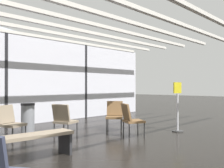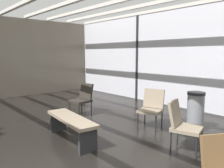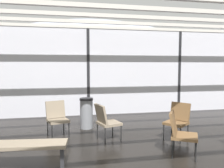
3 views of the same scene
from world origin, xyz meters
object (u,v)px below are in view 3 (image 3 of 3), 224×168
lounge_chair_0 (106,120)px  waiting_bench (22,149)px  trash_bin (86,113)px  lounge_chair_1 (178,119)px  parked_airplane (90,57)px  lounge_chair_5 (180,131)px  lounge_chair_3 (57,116)px

lounge_chair_0 → waiting_bench: 2.06m
lounge_chair_0 → trash_bin: (-0.36, 1.13, -0.06)m
lounge_chair_1 → waiting_bench: 3.53m
lounge_chair_0 → lounge_chair_1: (1.73, -0.22, 0.00)m
parked_airplane → trash_bin: bearing=-96.6°
lounge_chair_1 → waiting_bench: (-3.38, -1.01, -0.13)m
lounge_chair_5 → waiting_bench: lounge_chair_5 is taller
lounge_chair_0 → trash_bin: size_ratio=1.01×
lounge_chair_0 → lounge_chair_3: 1.30m
lounge_chair_3 → waiting_bench: 1.90m
lounge_chair_5 → lounge_chair_1: bearing=5.1°
lounge_chair_5 → trash_bin: lounge_chair_5 is taller
parked_airplane → trash_bin: parked_airplane is taller
lounge_chair_3 → lounge_chair_5: size_ratio=1.00×
lounge_chair_0 → lounge_chair_3: size_ratio=1.00×
lounge_chair_3 → parked_airplane: bearing=59.9°
lounge_chair_3 → lounge_chair_5: same height
lounge_chair_3 → trash_bin: (0.79, 0.53, -0.06)m
lounge_chair_5 → lounge_chair_3: bearing=84.0°
parked_airplane → lounge_chair_1: size_ratio=16.17×
lounge_chair_0 → lounge_chair_1: 1.74m
waiting_bench → parked_airplane: bearing=-95.9°
lounge_chair_3 → trash_bin: bearing=15.3°
lounge_chair_5 → trash_bin: (-1.63, 2.32, -0.06)m
waiting_bench → lounge_chair_5: bearing=-172.8°
waiting_bench → trash_bin: trash_bin is taller
lounge_chair_0 → lounge_chair_1: size_ratio=1.00×
parked_airplane → trash_bin: 7.86m
waiting_bench → lounge_chair_3: bearing=-98.8°
lounge_chair_1 → lounge_chair_3: size_ratio=1.00×
lounge_chair_5 → trash_bin: size_ratio=1.01×
parked_airplane → trash_bin: size_ratio=16.37×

